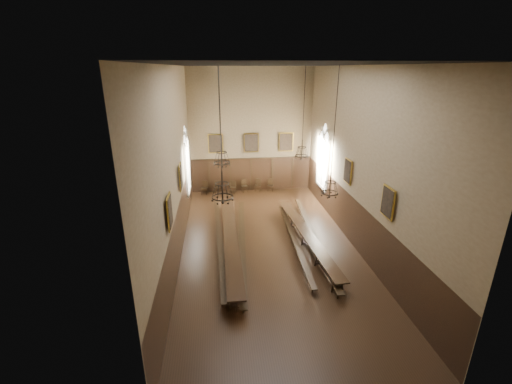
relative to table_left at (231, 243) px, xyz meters
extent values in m
cube|color=black|center=(1.98, 0.12, -0.42)|extent=(9.00, 18.00, 0.02)
cube|color=black|center=(1.98, 0.12, 8.60)|extent=(9.00, 18.00, 0.02)
cube|color=#78664A|center=(1.98, 9.13, 4.09)|extent=(9.00, 0.02, 9.00)
cube|color=#78664A|center=(1.98, -8.89, 4.09)|extent=(9.00, 0.02, 9.00)
cube|color=#78664A|center=(-2.53, 0.12, 4.09)|extent=(0.02, 18.00, 9.00)
cube|color=#78664A|center=(6.49, 0.12, 4.09)|extent=(0.02, 18.00, 9.00)
cube|color=black|center=(0.00, 0.00, 0.37)|extent=(0.75, 10.50, 0.07)
cube|color=black|center=(4.00, 0.08, 0.27)|extent=(1.28, 9.19, 0.06)
cube|color=black|center=(-0.55, 0.39, 0.05)|extent=(0.62, 10.70, 0.05)
cube|color=black|center=(0.59, 0.02, 0.05)|extent=(1.01, 10.73, 0.05)
cube|color=black|center=(3.35, 0.16, -0.03)|extent=(0.53, 9.04, 0.05)
cube|color=black|center=(4.45, 0.33, 0.04)|extent=(0.95, 10.48, 0.05)
cube|color=black|center=(-1.57, 8.57, 0.06)|extent=(0.53, 0.53, 0.05)
cube|color=black|center=(-1.57, 8.76, 0.32)|extent=(0.44, 0.14, 0.52)
cube|color=black|center=(-0.63, 8.60, 0.04)|extent=(0.46, 0.46, 0.05)
cube|color=black|center=(-0.63, 8.78, 0.29)|extent=(0.42, 0.08, 0.50)
cube|color=black|center=(0.53, 8.59, 0.01)|extent=(0.51, 0.51, 0.05)
cube|color=black|center=(0.53, 8.76, 0.25)|extent=(0.38, 0.17, 0.47)
cube|color=black|center=(1.43, 8.71, 0.05)|extent=(0.53, 0.53, 0.05)
cube|color=black|center=(1.43, 8.89, 0.30)|extent=(0.42, 0.16, 0.51)
cube|color=black|center=(2.44, 8.70, 0.05)|extent=(0.53, 0.53, 0.05)
cube|color=black|center=(2.44, 8.88, 0.31)|extent=(0.42, 0.16, 0.51)
cube|color=black|center=(3.40, 8.70, 0.03)|extent=(0.49, 0.49, 0.05)
cube|color=black|center=(3.40, 8.88, 0.27)|extent=(0.40, 0.13, 0.48)
cylinder|color=black|center=(-0.27, 2.87, 6.60)|extent=(0.03, 0.03, 3.97)
torus|color=black|center=(-0.27, 2.87, 3.48)|extent=(0.92, 0.92, 0.05)
torus|color=black|center=(-0.27, 2.87, 4.08)|extent=(0.58, 0.58, 0.04)
cylinder|color=black|center=(-0.27, 2.87, 3.97)|extent=(0.06, 0.06, 1.30)
cylinder|color=black|center=(4.18, 2.60, 6.67)|extent=(0.03, 0.03, 3.83)
torus|color=black|center=(4.18, 2.60, 3.82)|extent=(0.76, 0.76, 0.04)
torus|color=black|center=(4.18, 2.60, 4.31)|extent=(0.48, 0.48, 0.04)
cylinder|color=black|center=(4.18, 2.60, 4.23)|extent=(0.05, 0.05, 1.07)
cylinder|color=black|center=(-0.36, -2.46, 6.58)|extent=(0.03, 0.03, 4.02)
torus|color=black|center=(-0.36, -2.46, 3.46)|extent=(0.90, 0.90, 0.05)
torus|color=black|center=(-0.36, -2.46, 4.04)|extent=(0.57, 0.57, 0.04)
cylinder|color=black|center=(-0.36, -2.46, 3.93)|extent=(0.06, 0.06, 1.27)
cylinder|color=black|center=(4.31, -2.11, 6.43)|extent=(0.03, 0.03, 4.33)
torus|color=black|center=(4.31, -2.11, 3.33)|extent=(0.75, 0.75, 0.04)
torus|color=black|center=(4.31, -2.11, 3.82)|extent=(0.48, 0.48, 0.04)
cylinder|color=black|center=(4.31, -2.11, 3.73)|extent=(0.05, 0.05, 1.06)
cube|color=#AD8829|center=(-0.62, 9.00, 3.29)|extent=(1.10, 0.12, 1.40)
cube|color=black|center=(-0.62, 9.00, 3.29)|extent=(0.98, 0.02, 1.28)
cube|color=#AD8829|center=(1.98, 9.00, 3.29)|extent=(1.10, 0.12, 1.40)
cube|color=black|center=(1.98, 9.00, 3.29)|extent=(0.98, 0.02, 1.28)
cube|color=#AD8829|center=(4.58, 9.00, 3.29)|extent=(1.10, 0.12, 1.40)
cube|color=black|center=(4.58, 9.00, 3.29)|extent=(0.98, 0.02, 1.28)
cube|color=#AD8829|center=(-2.40, 1.12, 3.29)|extent=(0.12, 1.00, 1.30)
cube|color=black|center=(-2.40, 1.12, 3.29)|extent=(0.02, 0.88, 1.18)
cube|color=#AD8829|center=(-2.40, -3.38, 3.29)|extent=(0.12, 1.00, 1.30)
cube|color=black|center=(-2.40, -3.38, 3.29)|extent=(0.02, 0.88, 1.18)
cube|color=#AD8829|center=(6.36, 1.12, 3.29)|extent=(0.12, 1.00, 1.30)
cube|color=black|center=(6.36, 1.12, 3.29)|extent=(0.02, 0.88, 1.18)
cube|color=#AD8829|center=(6.36, -3.38, 3.29)|extent=(0.12, 1.00, 1.30)
cube|color=black|center=(6.36, -3.38, 3.29)|extent=(0.02, 0.88, 1.18)
camera|label=1|loc=(-0.47, -15.68, 8.46)|focal=24.00mm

